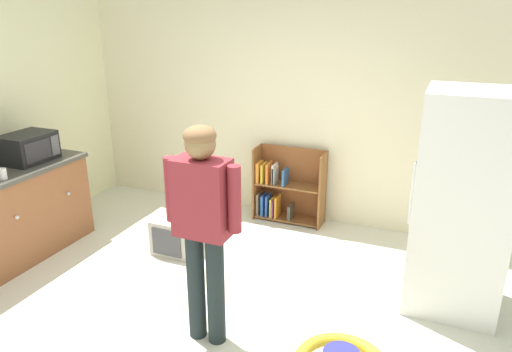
{
  "coord_description": "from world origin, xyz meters",
  "views": [
    {
      "loc": [
        1.6,
        -2.7,
        2.33
      ],
      "look_at": [
        0.19,
        0.69,
        1.03
      ],
      "focal_mm": 33.41,
      "sensor_mm": 36.0,
      "label": 1
    }
  ],
  "objects_px": {
    "microwave": "(28,147)",
    "pet_carrier": "(181,231)",
    "bookshelf": "(285,189)",
    "standing_person": "(203,217)",
    "red_cup": "(43,146)",
    "white_cup": "(2,174)",
    "refrigerator": "(462,204)"
  },
  "relations": [
    {
      "from": "microwave",
      "to": "pet_carrier",
      "type": "bearing_deg",
      "value": 18.54
    },
    {
      "from": "bookshelf",
      "to": "pet_carrier",
      "type": "xyz_separation_m",
      "value": [
        -0.73,
        -1.09,
        -0.19
      ]
    },
    {
      "from": "standing_person",
      "to": "pet_carrier",
      "type": "bearing_deg",
      "value": 128.51
    },
    {
      "from": "red_cup",
      "to": "microwave",
      "type": "bearing_deg",
      "value": -62.64
    },
    {
      "from": "pet_carrier",
      "to": "microwave",
      "type": "bearing_deg",
      "value": -161.46
    },
    {
      "from": "red_cup",
      "to": "white_cup",
      "type": "height_order",
      "value": "same"
    },
    {
      "from": "standing_person",
      "to": "microwave",
      "type": "height_order",
      "value": "standing_person"
    },
    {
      "from": "bookshelf",
      "to": "red_cup",
      "type": "bearing_deg",
      "value": -152.28
    },
    {
      "from": "bookshelf",
      "to": "white_cup",
      "type": "height_order",
      "value": "white_cup"
    },
    {
      "from": "bookshelf",
      "to": "pet_carrier",
      "type": "bearing_deg",
      "value": -124.08
    },
    {
      "from": "pet_carrier",
      "to": "microwave",
      "type": "height_order",
      "value": "microwave"
    },
    {
      "from": "standing_person",
      "to": "pet_carrier",
      "type": "distance_m",
      "value": 1.68
    },
    {
      "from": "pet_carrier",
      "to": "standing_person",
      "type": "bearing_deg",
      "value": -51.49
    },
    {
      "from": "refrigerator",
      "to": "bookshelf",
      "type": "relative_size",
      "value": 2.09
    },
    {
      "from": "microwave",
      "to": "red_cup",
      "type": "distance_m",
      "value": 0.39
    },
    {
      "from": "standing_person",
      "to": "white_cup",
      "type": "relative_size",
      "value": 17.1
    },
    {
      "from": "bookshelf",
      "to": "standing_person",
      "type": "distance_m",
      "value": 2.33
    },
    {
      "from": "bookshelf",
      "to": "standing_person",
      "type": "bearing_deg",
      "value": -85.29
    },
    {
      "from": "microwave",
      "to": "white_cup",
      "type": "bearing_deg",
      "value": -68.11
    },
    {
      "from": "pet_carrier",
      "to": "refrigerator",
      "type": "bearing_deg",
      "value": 0.5
    },
    {
      "from": "refrigerator",
      "to": "white_cup",
      "type": "height_order",
      "value": "refrigerator"
    },
    {
      "from": "bookshelf",
      "to": "microwave",
      "type": "bearing_deg",
      "value": -143.93
    },
    {
      "from": "standing_person",
      "to": "pet_carrier",
      "type": "relative_size",
      "value": 2.94
    },
    {
      "from": "refrigerator",
      "to": "microwave",
      "type": "distance_m",
      "value": 3.99
    },
    {
      "from": "bookshelf",
      "to": "refrigerator",
      "type": "bearing_deg",
      "value": -30.24
    },
    {
      "from": "standing_person",
      "to": "red_cup",
      "type": "bearing_deg",
      "value": 157.66
    },
    {
      "from": "standing_person",
      "to": "bookshelf",
      "type": "bearing_deg",
      "value": 94.71
    },
    {
      "from": "microwave",
      "to": "refrigerator",
      "type": "bearing_deg",
      "value": 7.09
    },
    {
      "from": "refrigerator",
      "to": "white_cup",
      "type": "bearing_deg",
      "value": -165.4
    },
    {
      "from": "bookshelf",
      "to": "red_cup",
      "type": "relative_size",
      "value": 8.95
    },
    {
      "from": "pet_carrier",
      "to": "red_cup",
      "type": "xyz_separation_m",
      "value": [
        -1.58,
        -0.13,
        0.77
      ]
    },
    {
      "from": "microwave",
      "to": "white_cup",
      "type": "distance_m",
      "value": 0.53
    }
  ]
}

